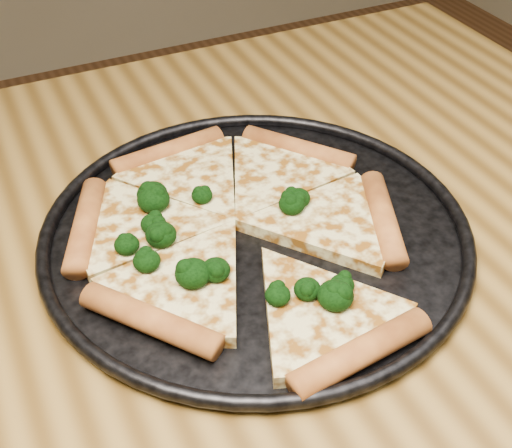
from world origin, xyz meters
name	(u,v)px	position (x,y,z in m)	size (l,w,h in m)	color
dining_table	(165,386)	(0.00, 0.00, 0.66)	(1.20, 0.90, 0.75)	olive
pizza_pan	(256,231)	(0.12, 0.06, 0.76)	(0.40, 0.40, 0.02)	black
pizza	(240,226)	(0.10, 0.06, 0.77)	(0.32, 0.36, 0.02)	#EADC8F
broccoli_florets	(213,239)	(0.07, 0.04, 0.78)	(0.19, 0.22, 0.02)	black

